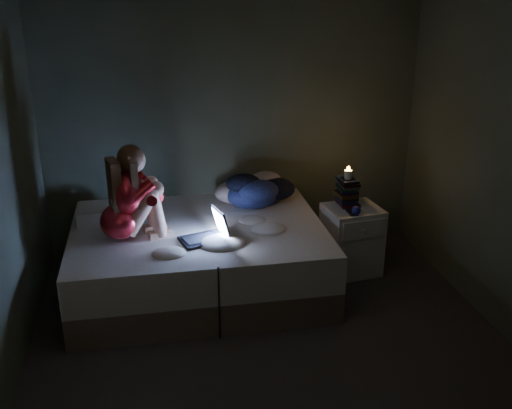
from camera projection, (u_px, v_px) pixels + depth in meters
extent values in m
cube|color=#2D2725|center=(274.00, 355.00, 4.40)|extent=(3.60, 3.80, 0.02)
cube|color=#4E5645|center=(234.00, 122.00, 5.67)|extent=(3.60, 0.02, 2.60)
cube|color=#4E5645|center=(387.00, 363.00, 2.17)|extent=(3.60, 0.02, 2.60)
cube|color=silver|center=(105.00, 213.00, 5.22)|extent=(0.47, 0.33, 0.13)
cube|color=silver|center=(351.00, 240.00, 5.51)|extent=(0.53, 0.49, 0.64)
cylinder|color=beige|center=(348.00, 172.00, 5.36)|extent=(0.07, 0.07, 0.08)
cube|color=black|center=(350.00, 212.00, 5.27)|extent=(0.09, 0.15, 0.01)
sphere|color=navy|center=(354.00, 210.00, 5.23)|extent=(0.08, 0.08, 0.08)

